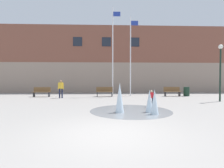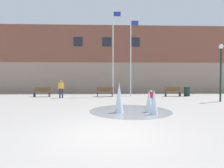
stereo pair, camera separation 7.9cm
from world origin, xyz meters
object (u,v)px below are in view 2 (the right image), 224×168
at_px(flagpole_right, 131,54).
at_px(trash_can, 187,92).
at_px(lamp_post_right_lane, 221,65).
at_px(park_bench_center, 42,92).
at_px(park_bench_near_trashcan, 172,91).
at_px(adult_in_red, 61,87).
at_px(flagpole_left, 113,49).
at_px(park_bench_under_right_flagpole, 105,91).
at_px(child_running, 151,97).

distance_m(flagpole_right, trash_can, 6.63).
bearing_deg(lamp_post_right_lane, park_bench_center, 164.26).
relative_size(park_bench_near_trashcan, adult_in_red, 1.01).
distance_m(park_bench_near_trashcan, trash_can, 1.49).
xyz_separation_m(flagpole_left, flagpole_right, (1.76, 0.00, -0.44)).
xyz_separation_m(adult_in_red, trash_can, (11.92, 1.42, -0.48)).
xyz_separation_m(park_bench_under_right_flagpole, child_running, (2.82, -6.53, 0.10)).
relative_size(adult_in_red, flagpole_left, 0.18).
bearing_deg(flagpole_right, park_bench_center, -176.47).
height_order(child_running, flagpole_right, flagpole_right).
relative_size(park_bench_near_trashcan, lamp_post_right_lane, 0.38).
height_order(park_bench_near_trashcan, flagpole_right, flagpole_right).
relative_size(park_bench_near_trashcan, flagpole_right, 0.20).
distance_m(adult_in_red, trash_can, 12.02).
xyz_separation_m(flagpole_left, trash_can, (7.25, -0.33, -4.14)).
bearing_deg(flagpole_left, adult_in_red, -159.51).
bearing_deg(flagpole_right, park_bench_near_trashcan, -6.34).
relative_size(park_bench_under_right_flagpole, adult_in_red, 1.01).
relative_size(park_bench_center, park_bench_under_right_flagpole, 1.00).
distance_m(park_bench_under_right_flagpole, lamp_post_right_lane, 9.83).
xyz_separation_m(park_bench_center, flagpole_left, (6.77, 0.53, 4.11)).
xyz_separation_m(park_bench_under_right_flagpole, adult_in_red, (-3.83, -1.35, 0.45)).
xyz_separation_m(park_bench_under_right_flagpole, flagpole_right, (2.60, 0.40, 3.68)).
height_order(park_bench_near_trashcan, trash_can, park_bench_near_trashcan).
relative_size(park_bench_near_trashcan, flagpole_left, 0.18).
height_order(adult_in_red, trash_can, adult_in_red).
xyz_separation_m(park_bench_center, child_running, (8.75, -6.40, 0.10)).
height_order(park_bench_near_trashcan, child_running, child_running).
distance_m(park_bench_center, park_bench_under_right_flagpole, 5.93).
xyz_separation_m(park_bench_under_right_flagpole, lamp_post_right_lane, (8.59, -4.22, 2.24)).
relative_size(park_bench_center, flagpole_left, 0.18).
xyz_separation_m(park_bench_center, park_bench_under_right_flagpole, (5.92, 0.13, 0.00)).
bearing_deg(child_running, park_bench_center, -72.03).
distance_m(park_bench_near_trashcan, flagpole_right, 5.45).
relative_size(child_running, lamp_post_right_lane, 0.23).
bearing_deg(flagpole_right, adult_in_red, -164.81).
height_order(flagpole_left, flagpole_right, flagpole_left).
height_order(park_bench_center, park_bench_under_right_flagpole, same).
bearing_deg(park_bench_near_trashcan, flagpole_left, 175.59).
bearing_deg(trash_can, child_running, -128.59).
bearing_deg(flagpole_left, park_bench_center, -175.56).
bearing_deg(trash_can, park_bench_center, -179.19).
height_order(lamp_post_right_lane, trash_can, lamp_post_right_lane).
bearing_deg(flagpole_right, park_bench_under_right_flagpole, -171.28).
bearing_deg(lamp_post_right_lane, flagpole_right, 142.38).
height_order(park_bench_center, park_bench_near_trashcan, same).
xyz_separation_m(adult_in_red, flagpole_left, (4.67, 1.75, 3.66)).
bearing_deg(flagpole_left, lamp_post_right_lane, -30.78).
relative_size(park_bench_center, park_bench_near_trashcan, 1.00).
distance_m(flagpole_right, lamp_post_right_lane, 7.70).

